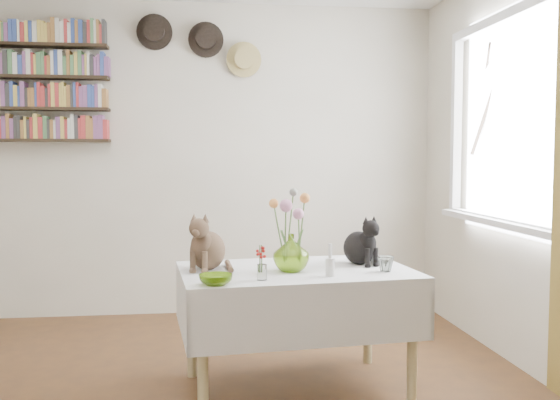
{
  "coord_description": "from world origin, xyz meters",
  "views": [
    {
      "loc": [
        0.1,
        -2.83,
        1.28
      ],
      "look_at": [
        0.51,
        0.38,
        1.05
      ],
      "focal_mm": 40.0,
      "sensor_mm": 36.0,
      "label": 1
    }
  ],
  "objects": [
    {
      "name": "room",
      "position": [
        0.0,
        0.0,
        1.25
      ],
      "size": [
        4.08,
        4.58,
        2.58
      ],
      "color": "brown",
      "rests_on": "ground"
    },
    {
      "name": "window",
      "position": [
        1.97,
        0.8,
        1.4
      ],
      "size": [
        0.12,
        1.52,
        1.32
      ],
      "color": "white",
      "rests_on": "room"
    },
    {
      "name": "dining_table",
      "position": [
        0.61,
        0.48,
        0.5
      ],
      "size": [
        1.31,
        0.92,
        0.67
      ],
      "color": "white",
      "rests_on": "room"
    },
    {
      "name": "tabby_cat",
      "position": [
        0.13,
        0.55,
        0.82
      ],
      "size": [
        0.3,
        0.33,
        0.32
      ],
      "primitive_type": null,
      "rotation": [
        0.0,
        0.0,
        -0.4
      ],
      "color": "brown",
      "rests_on": "dining_table"
    },
    {
      "name": "black_cat",
      "position": [
        0.99,
        0.6,
        0.81
      ],
      "size": [
        0.27,
        0.3,
        0.29
      ],
      "primitive_type": null,
      "rotation": [
        0.0,
        0.0,
        0.43
      ],
      "color": "black",
      "rests_on": "dining_table"
    },
    {
      "name": "flower_vase",
      "position": [
        0.57,
        0.42,
        0.77
      ],
      "size": [
        0.21,
        0.21,
        0.2
      ],
      "primitive_type": "imported",
      "rotation": [
        0.0,
        0.0,
        -0.07
      ],
      "color": "#ABD441",
      "rests_on": "dining_table"
    },
    {
      "name": "green_bowl",
      "position": [
        0.17,
        0.12,
        0.69
      ],
      "size": [
        0.22,
        0.22,
        0.05
      ],
      "primitive_type": "imported",
      "rotation": [
        0.0,
        0.0,
        0.48
      ],
      "color": "#ABD441",
      "rests_on": "dining_table"
    },
    {
      "name": "drinking_glass",
      "position": [
        1.07,
        0.35,
        0.71
      ],
      "size": [
        0.11,
        0.11,
        0.08
      ],
      "primitive_type": "imported",
      "rotation": [
        0.0,
        0.0,
        -0.3
      ],
      "color": "white",
      "rests_on": "dining_table"
    },
    {
      "name": "candlestick",
      "position": [
        0.75,
        0.26,
        0.72
      ],
      "size": [
        0.05,
        0.05,
        0.17
      ],
      "color": "white",
      "rests_on": "dining_table"
    },
    {
      "name": "berry_jar",
      "position": [
        0.4,
        0.21,
        0.75
      ],
      "size": [
        0.05,
        0.05,
        0.19
      ],
      "color": "white",
      "rests_on": "dining_table"
    },
    {
      "name": "porcelain_figurine",
      "position": [
        1.06,
        0.55,
        0.7
      ],
      "size": [
        0.05,
        0.05,
        0.09
      ],
      "color": "white",
      "rests_on": "dining_table"
    },
    {
      "name": "flower_bouquet",
      "position": [
        0.57,
        0.43,
        1.01
      ],
      "size": [
        0.17,
        0.12,
        0.39
      ],
      "color": "#4C7233",
      "rests_on": "flower_vase"
    },
    {
      "name": "bookshelf_unit",
      "position": [
        -1.1,
        2.16,
        1.84
      ],
      "size": [
        1.0,
        0.16,
        0.91
      ],
      "color": "black",
      "rests_on": "room"
    },
    {
      "name": "wall_hats",
      "position": [
        0.12,
        2.19,
        2.17
      ],
      "size": [
        0.98,
        0.09,
        0.48
      ],
      "color": "black",
      "rests_on": "room"
    }
  ]
}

